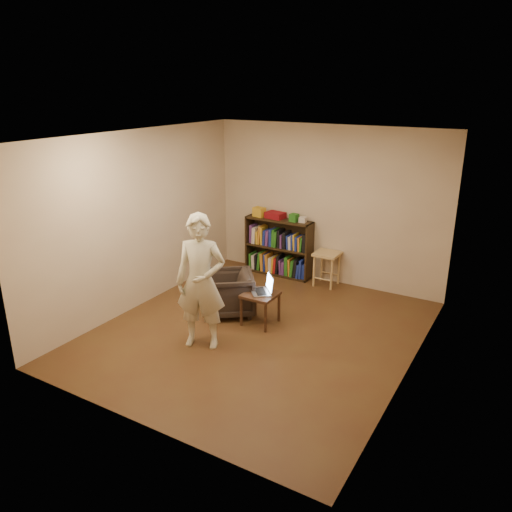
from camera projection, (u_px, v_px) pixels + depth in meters
The scene contains 15 objects.
floor at pixel (258, 332), 6.77m from camera, with size 4.50×4.50×0.00m, color #4E2C19.
ceiling at pixel (258, 136), 5.91m from camera, with size 4.50×4.50×0.00m, color silver.
wall_back at pixel (327, 205), 8.17m from camera, with size 4.00×4.00×0.00m, color beige.
wall_left at pixel (140, 220), 7.30m from camera, with size 4.50×4.50×0.00m, color beige.
wall_right at pixel (417, 269), 5.38m from camera, with size 4.50×4.50×0.00m, color beige.
bookshelf at pixel (279, 250), 8.71m from camera, with size 1.20×0.30×1.00m.
box_yellow at pixel (259, 212), 8.66m from camera, with size 0.20×0.14×0.16m, color gold.
red_cloth at pixel (275, 215), 8.56m from camera, with size 0.31×0.23×0.10m, color maroon.
box_green at pixel (294, 218), 8.35m from camera, with size 0.13×0.13×0.13m, color #246A1C.
box_white at pixel (303, 220), 8.31m from camera, with size 0.11×0.11×0.09m, color beige.
stool at pixel (327, 259), 8.21m from camera, with size 0.39×0.39×0.57m.
armchair at pixel (229, 293), 7.23m from camera, with size 0.67×0.69×0.63m, color black.
side_table at pixel (260, 298), 6.90m from camera, with size 0.45×0.45×0.46m.
laptop at pixel (264, 288), 6.89m from camera, with size 0.43×0.44×0.26m.
person at pixel (201, 282), 6.18m from camera, with size 0.63×0.42×1.74m, color beige.
Camera 1 is at (3.05, -5.23, 3.20)m, focal length 35.00 mm.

